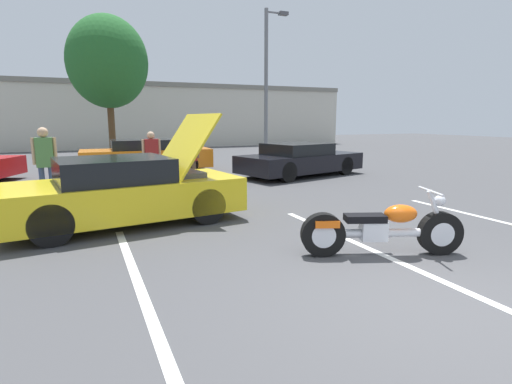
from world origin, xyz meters
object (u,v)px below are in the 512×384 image
spectator_far_lot (152,155)px  parked_car_right_row (300,160)px  tree_background (108,62)px  spectator_near_motorcycle (189,153)px  motorcycle (382,229)px  parked_car_mid_row (146,156)px  spectator_midground (45,158)px  show_car_hood_open (125,191)px  light_pole (268,78)px

spectator_far_lot → parked_car_right_row: bearing=5.8°
tree_background → spectator_far_lot: 10.24m
spectator_near_motorcycle → spectator_far_lot: 1.57m
motorcycle → parked_car_mid_row: parked_car_mid_row is taller
tree_background → motorcycle: (2.34, -16.70, -4.23)m
tree_background → spectator_near_motorcycle: bearing=-84.5°
motorcycle → spectator_midground: 7.54m
show_car_hood_open → tree_background: bearing=79.1°
show_car_hood_open → spectator_midground: (-1.45, 2.62, 0.43)m
spectator_midground → spectator_near_motorcycle: bearing=-3.0°
tree_background → parked_car_right_row: tree_background is taller
parked_car_right_row → spectator_far_lot: size_ratio=3.00×
show_car_hood_open → parked_car_right_row: bearing=27.5°
spectator_midground → spectator_far_lot: size_ratio=1.10×
light_pole → spectator_far_lot: bearing=-135.6°
tree_background → parked_car_mid_row: size_ratio=1.46×
motorcycle → parked_car_right_row: size_ratio=0.46×
light_pole → motorcycle: 14.96m
motorcycle → show_car_hood_open: (-3.15, 3.31, 0.23)m
light_pole → parked_car_right_row: size_ratio=1.48×
light_pole → spectator_far_lot: light_pole is taller
motorcycle → parked_car_right_row: (3.08, 7.66, 0.17)m
light_pole → tree_background: bearing=157.3°
show_car_hood_open → light_pole: bearing=45.5°
spectator_near_motorcycle → spectator_midground: spectator_near_motorcycle is taller
motorcycle → light_pole: bearing=92.3°
parked_car_mid_row → spectator_far_lot: 3.74m
show_car_hood_open → motorcycle: bearing=-53.9°
motorcycle → spectator_near_motorcycle: (-1.29, 5.76, 0.70)m
motorcycle → spectator_midground: bearing=149.0°
parked_car_mid_row → spectator_midground: spectator_midground is taller
parked_car_right_row → show_car_hood_open: bearing=-159.8°
parked_car_right_row → spectator_near_motorcycle: spectator_near_motorcycle is taller
tree_background → spectator_near_motorcycle: tree_background is taller
show_car_hood_open → spectator_near_motorcycle: bearing=45.3°
tree_background → spectator_far_lot: size_ratio=4.26×
motorcycle → show_car_hood_open: show_car_hood_open is taller
parked_car_mid_row → tree_background: bearing=98.9°
light_pole → spectator_far_lot: size_ratio=4.43×
parked_car_right_row → spectator_midground: 7.88m
tree_background → motorcycle: 17.38m
parked_car_right_row → spectator_far_lot: 5.14m
parked_car_mid_row → spectator_near_motorcycle: spectator_near_motorcycle is taller
parked_car_mid_row → spectator_midground: size_ratio=2.66×
light_pole → parked_car_mid_row: 7.74m
show_car_hood_open → parked_car_right_row: 7.59m
motorcycle → spectator_near_motorcycle: 5.94m
tree_background → show_car_hood_open: (-0.81, -13.38, -4.00)m
motorcycle → spectator_midground: size_ratio=1.27×
light_pole → spectator_near_motorcycle: 10.39m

